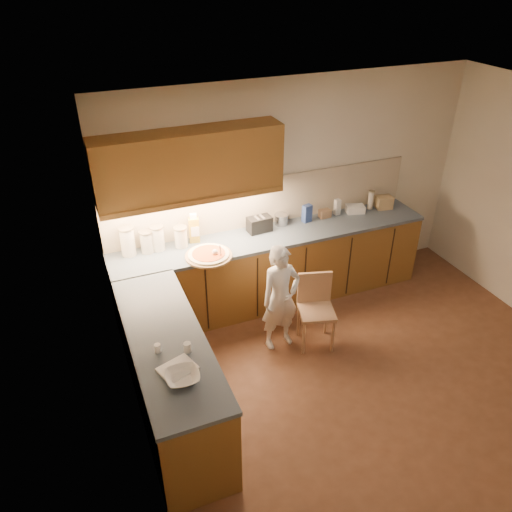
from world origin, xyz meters
The scene contains 24 objects.
room centered at (0.00, 0.00, 1.68)m, with size 4.54×4.50×2.62m.
l_counter centered at (-0.92, 1.25, 0.46)m, with size 3.77×2.62×0.92m.
backsplash centered at (-0.38, 1.99, 1.21)m, with size 3.75×0.02×0.58m, color #BDAF92.
upper_cabinets centered at (-1.27, 1.82, 1.85)m, with size 1.95×0.36×0.73m.
pizza_on_board centered at (-1.22, 1.50, 0.94)m, with size 0.50×0.50×0.20m.
child centered at (-0.64, 0.92, 0.60)m, with size 0.44×0.29×1.21m, color white.
wooden_chair centered at (-0.26, 0.83, 0.47)m, with size 0.45×0.45×0.82m.
mixing_bowl centered at (-1.95, -0.15, 0.95)m, with size 0.26×0.26×0.06m, color white.
canister_a centered at (-2.00, 1.87, 1.09)m, with size 0.16×0.16×0.33m.
canister_b centered at (-1.80, 1.84, 1.05)m, with size 0.14×0.14×0.25m.
canister_c centered at (-1.68, 1.85, 1.06)m, with size 0.15×0.15×0.28m.
canister_d centered at (-1.43, 1.82, 1.04)m, with size 0.15×0.15×0.24m.
oil_jug centered at (-1.27, 1.88, 1.08)m, with size 0.13×0.11×0.34m.
toaster centered at (-0.50, 1.83, 1.01)m, with size 0.29×0.18×0.18m.
steel_pot centered at (-0.19, 1.89, 0.98)m, with size 0.17×0.17×0.13m.
blue_box centered at (0.12, 1.84, 1.03)m, with size 0.11×0.07×0.21m, color #2F488E.
card_box_a centered at (0.38, 1.86, 0.97)m, with size 0.13×0.10×0.10m, color #A67E59.
white_bottle centered at (0.56, 1.87, 1.02)m, with size 0.07×0.07×0.20m, color silver.
flat_pack centered at (0.80, 1.84, 0.96)m, with size 0.22×0.15×0.09m, color silver.
tall_jar centered at (1.03, 1.86, 1.04)m, with size 0.08×0.08×0.24m.
card_box_b centered at (1.19, 1.81, 1.00)m, with size 0.20×0.16×0.16m, color tan.
dough_cloth centered at (-1.96, -0.03, 0.93)m, with size 0.27×0.22×0.02m, color white.
spice_jar_a centered at (-2.05, 0.24, 0.96)m, with size 0.05×0.05×0.07m, color white.
spice_jar_b centered at (-1.83, 0.15, 0.96)m, with size 0.06×0.06×0.08m, color silver.
Camera 1 is at (-2.47, -2.89, 3.68)m, focal length 35.00 mm.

